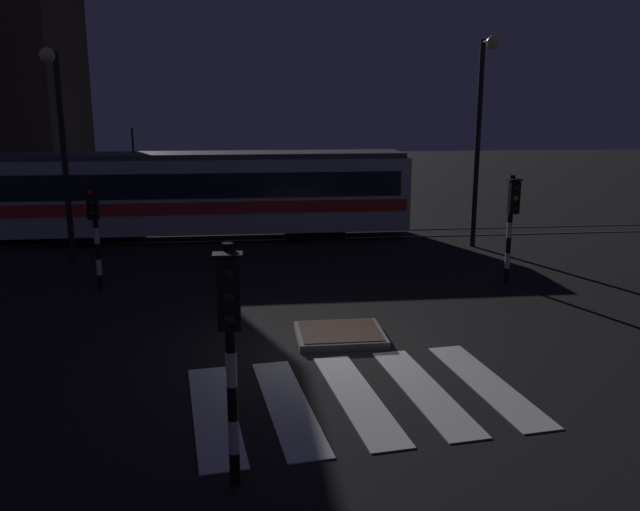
% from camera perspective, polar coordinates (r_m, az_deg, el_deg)
% --- Properties ---
extents(ground_plane, '(120.00, 120.00, 0.00)m').
position_cam_1_polar(ground_plane, '(13.67, 1.58, -8.21)').
color(ground_plane, black).
extents(rail_near, '(80.00, 0.12, 0.03)m').
position_cam_1_polar(rail_near, '(24.69, -2.29, 1.42)').
color(rail_near, '#59595E').
rests_on(rail_near, ground).
extents(rail_far, '(80.00, 0.12, 0.03)m').
position_cam_1_polar(rail_far, '(26.09, -2.54, 2.04)').
color(rail_far, '#59595E').
rests_on(rail_far, ground).
extents(crosswalk_zebra, '(6.01, 4.36, 0.02)m').
position_cam_1_polar(crosswalk_zebra, '(11.56, 3.27, -12.25)').
color(crosswalk_zebra, silver).
rests_on(crosswalk_zebra, ground).
extents(traffic_island, '(1.88, 1.61, 0.18)m').
position_cam_1_polar(traffic_island, '(14.26, 1.74, -6.92)').
color(traffic_island, slate).
rests_on(traffic_island, ground).
extents(traffic_light_corner_far_right, '(0.36, 0.42, 3.08)m').
position_cam_1_polar(traffic_light_corner_far_right, '(18.88, 16.43, 3.56)').
color(traffic_light_corner_far_right, black).
rests_on(traffic_light_corner_far_right, ground).
extents(traffic_light_corner_far_left, '(0.36, 0.42, 3.05)m').
position_cam_1_polar(traffic_light_corner_far_left, '(18.39, -19.13, 3.07)').
color(traffic_light_corner_far_left, black).
rests_on(traffic_light_corner_far_left, ground).
extents(traffic_light_kerb_mid_left, '(0.36, 0.42, 3.29)m').
position_cam_1_polar(traffic_light_kerb_mid_left, '(8.25, -7.86, -6.68)').
color(traffic_light_kerb_mid_left, black).
rests_on(traffic_light_kerb_mid_left, ground).
extents(street_lamp_trackside_right, '(0.44, 1.21, 7.17)m').
position_cam_1_polar(street_lamp_trackside_right, '(23.42, 13.96, 11.61)').
color(street_lamp_trackside_right, black).
rests_on(street_lamp_trackside_right, ground).
extents(street_lamp_trackside_left, '(0.44, 1.21, 6.57)m').
position_cam_1_polar(street_lamp_trackside_left, '(21.54, -21.81, 10.12)').
color(street_lamp_trackside_left, black).
rests_on(street_lamp_trackside_left, ground).
extents(tram, '(15.84, 2.58, 4.15)m').
position_cam_1_polar(tram, '(25.09, -10.46, 5.41)').
color(tram, silver).
rests_on(tram, ground).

